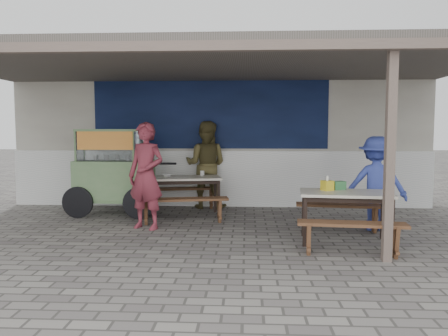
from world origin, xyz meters
The scene contains 17 objects.
ground centered at (0.00, 0.00, 0.00)m, with size 60.00×60.00×0.00m, color slate.
back_wall centered at (0.00, 3.58, 1.72)m, with size 9.00×1.28×3.50m.
warung_roof centered at (0.02, 0.90, 2.71)m, with size 9.00×4.21×2.81m.
table_left centered at (-0.66, 1.87, 0.67)m, with size 1.59×0.96×0.75m.
bench_left_street centered at (-0.53, 1.17, 0.34)m, with size 1.62×0.57×0.45m.
bench_left_wall centered at (-0.79, 2.57, 0.34)m, with size 1.62×0.57×0.45m.
table_right centered at (2.03, 0.00, 0.67)m, with size 1.36×0.87×0.75m.
bench_right_street centered at (1.96, -0.71, 0.33)m, with size 1.42×0.42×0.45m.
bench_right_wall centered at (2.10, 0.71, 0.33)m, with size 1.42×0.42×0.45m.
vendor_cart centered at (-1.99, 1.91, 0.90)m, with size 2.11×0.86×1.66m.
patron_street_side centered at (-1.08, 0.75, 0.89)m, with size 0.65×0.43×1.78m, color maroon.
patron_wall_side centered at (-0.27, 2.75, 0.92)m, with size 0.89×0.69×1.83m, color brown.
patron_right_table centered at (2.71, 0.87, 0.77)m, with size 1.00×0.57×1.54m, color #3646A6.
tissue_box centered at (1.79, 0.14, 0.82)m, with size 0.15×0.15×0.15m, color gold.
donation_box centered at (1.98, 0.25, 0.81)m, with size 0.19×0.13×0.13m, color #347641.
condiment_jar centered at (-0.29, 2.19, 0.80)m, with size 0.08×0.08×0.09m, color silver.
condiment_bowl centered at (-0.96, 1.93, 0.78)m, with size 0.21×0.21×0.05m, color silver.
Camera 1 is at (0.59, -6.37, 1.65)m, focal length 35.00 mm.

